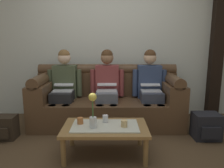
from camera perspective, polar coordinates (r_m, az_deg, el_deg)
The scene contains 14 objects.
ground_plane at distance 2.63m, azimuth -1.69°, elevation -19.41°, with size 14.00×14.00×0.00m, color #4C3823.
back_wall_patterned at distance 3.97m, azimuth -0.99°, elevation 12.66°, with size 6.00×0.12×2.90m, color silver.
timber_pillar at distance 4.27m, azimuth 26.38°, elevation 11.44°, with size 0.20×0.20×2.90m, color black.
couch at distance 3.57m, azimuth -1.11°, elevation -4.67°, with size 2.36×0.88×0.96m.
person_left at distance 3.59m, azimuth -12.42°, elevation -0.11°, with size 0.56×0.67×1.22m.
person_middle at distance 3.50m, azimuth -1.13°, elevation -0.12°, with size 0.56×0.67×1.22m.
person_right at distance 3.55m, azimuth 10.26°, elevation -0.13°, with size 0.56×0.67×1.22m.
coffee_table at distance 2.59m, azimuth -1.64°, elevation -11.96°, with size 0.99×0.59×0.37m.
flower_vase at distance 2.45m, azimuth -4.92°, elevation -6.89°, with size 0.09×0.09×0.41m.
cup_near_left at distance 2.63m, azimuth -8.24°, elevation -9.61°, with size 0.07×0.07×0.08m, color #B26633.
cup_near_right at distance 2.52m, azimuth 3.43°, elevation -10.43°, with size 0.07×0.07×0.08m, color #DBB77A.
cup_far_center at distance 2.65m, azimuth -1.48°, elevation -9.19°, with size 0.07×0.07×0.09m, color silver.
backpack_right at distance 3.33m, azimuth 23.92°, elevation -10.27°, with size 0.36×0.32×0.36m.
backpack_left at distance 3.41m, azimuth -26.46°, elevation -10.29°, with size 0.32×0.27×0.33m.
Camera 1 is at (0.08, -2.27, 1.33)m, focal length 34.47 mm.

